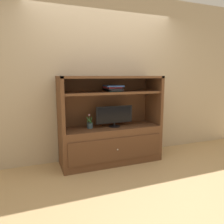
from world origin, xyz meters
TOP-DOWN VIEW (x-y plane):
  - ground_plane at (0.00, 0.00)m, footprint 8.00×8.00m
  - painted_rear_wall at (0.00, 0.75)m, footprint 6.00×0.10m
  - media_console at (0.00, 0.41)m, footprint 1.66×0.57m
  - tv_monitor at (0.05, 0.38)m, footprint 0.62×0.19m
  - potted_plant at (-0.35, 0.42)m, footprint 0.10×0.09m
  - magazine_stack at (0.04, 0.40)m, footprint 0.30×0.34m

SIDE VIEW (x-z plane):
  - ground_plane at x=0.00m, z-range 0.00..0.00m
  - media_console at x=0.00m, z-range -0.25..1.18m
  - potted_plant at x=-0.35m, z-range 0.54..0.77m
  - tv_monitor at x=0.05m, z-range 0.62..0.96m
  - magazine_stack at x=0.04m, z-range 1.18..1.28m
  - painted_rear_wall at x=0.00m, z-range 0.00..2.80m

